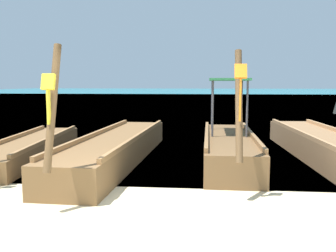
{
  "coord_description": "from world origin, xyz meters",
  "views": [
    {
      "loc": [
        0.86,
        -4.81,
        1.95
      ],
      "look_at": [
        0.0,
        3.88,
        0.93
      ],
      "focal_mm": 39.58,
      "sensor_mm": 36.0,
      "label": 1
    }
  ],
  "objects_px": {
    "longtail_boat_yellow_ribbon": "(117,148)",
    "longtail_boat_orange_ribbon": "(229,146)",
    "longtail_boat_green_ribbon": "(30,148)",
    "longtail_boat_blue_ribbon": "(324,147)"
  },
  "relations": [
    {
      "from": "longtail_boat_yellow_ribbon",
      "to": "longtail_boat_orange_ribbon",
      "type": "xyz_separation_m",
      "value": [
        2.8,
        0.19,
        0.06
      ]
    },
    {
      "from": "longtail_boat_green_ribbon",
      "to": "longtail_boat_orange_ribbon",
      "type": "distance_m",
      "value": 5.15
    },
    {
      "from": "longtail_boat_green_ribbon",
      "to": "longtail_boat_blue_ribbon",
      "type": "bearing_deg",
      "value": 3.86
    },
    {
      "from": "longtail_boat_green_ribbon",
      "to": "longtail_boat_blue_ribbon",
      "type": "xyz_separation_m",
      "value": [
        7.58,
        0.51,
        0.08
      ]
    },
    {
      "from": "longtail_boat_green_ribbon",
      "to": "longtail_boat_blue_ribbon",
      "type": "height_order",
      "value": "longtail_boat_blue_ribbon"
    },
    {
      "from": "longtail_boat_orange_ribbon",
      "to": "longtail_boat_blue_ribbon",
      "type": "xyz_separation_m",
      "value": [
        2.43,
        0.49,
        -0.06
      ]
    },
    {
      "from": "longtail_boat_green_ribbon",
      "to": "longtail_boat_orange_ribbon",
      "type": "relative_size",
      "value": 1.03
    },
    {
      "from": "longtail_boat_orange_ribbon",
      "to": "longtail_boat_yellow_ribbon",
      "type": "bearing_deg",
      "value": -176.04
    },
    {
      "from": "longtail_boat_green_ribbon",
      "to": "longtail_boat_yellow_ribbon",
      "type": "relative_size",
      "value": 0.81
    },
    {
      "from": "longtail_boat_yellow_ribbon",
      "to": "longtail_boat_blue_ribbon",
      "type": "relative_size",
      "value": 0.97
    }
  ]
}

